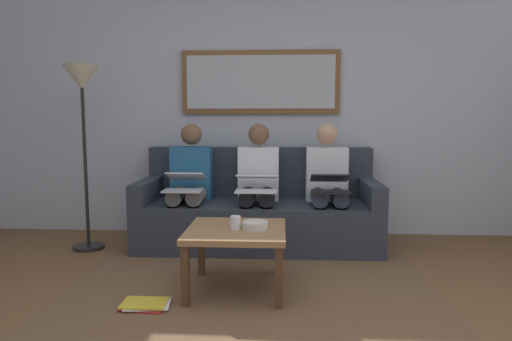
% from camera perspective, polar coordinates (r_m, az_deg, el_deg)
% --- Properties ---
extents(wall_rear, '(6.00, 0.12, 2.60)m').
position_cam_1_polar(wall_rear, '(4.82, 0.60, 7.76)').
color(wall_rear, '#B7BCC6').
rests_on(wall_rear, ground_plane).
extents(area_rug, '(2.60, 1.80, 0.01)m').
position_cam_1_polar(area_rug, '(3.30, -0.86, -14.74)').
color(area_rug, brown).
rests_on(area_rug, ground_plane).
extents(couch, '(2.20, 0.90, 0.90)m').
position_cam_1_polar(couch, '(4.43, 0.30, -5.02)').
color(couch, '#2D333D').
rests_on(couch, ground_plane).
extents(framed_mirror, '(1.58, 0.05, 0.63)m').
position_cam_1_polar(framed_mirror, '(4.74, 0.56, 10.80)').
color(framed_mirror, brown).
extents(coffee_table, '(0.67, 0.67, 0.44)m').
position_cam_1_polar(coffee_table, '(3.24, -2.43, -8.12)').
color(coffee_table, olive).
rests_on(coffee_table, ground_plane).
extents(cup, '(0.07, 0.07, 0.09)m').
position_cam_1_polar(cup, '(3.19, -2.53, -6.39)').
color(cup, silver).
rests_on(cup, coffee_table).
extents(bowl, '(0.18, 0.18, 0.05)m').
position_cam_1_polar(bowl, '(3.20, -0.11, -6.73)').
color(bowl, beige).
rests_on(bowl, coffee_table).
extents(person_left, '(0.38, 0.58, 1.14)m').
position_cam_1_polar(person_left, '(4.32, 8.76, -1.38)').
color(person_left, silver).
rests_on(person_left, couch).
extents(laptop_black, '(0.33, 0.34, 0.15)m').
position_cam_1_polar(laptop_black, '(4.09, 9.09, -1.65)').
color(laptop_black, black).
extents(person_middle, '(0.38, 0.58, 1.14)m').
position_cam_1_polar(person_middle, '(4.31, 0.26, -1.33)').
color(person_middle, silver).
rests_on(person_middle, couch).
extents(laptop_white, '(0.36, 0.34, 0.14)m').
position_cam_1_polar(laptop_white, '(4.06, 0.08, -1.55)').
color(laptop_white, white).
extents(person_right, '(0.38, 0.58, 1.14)m').
position_cam_1_polar(person_right, '(4.39, -8.12, -1.25)').
color(person_right, '#235B84').
rests_on(person_right, couch).
extents(laptop_silver, '(0.34, 0.36, 0.16)m').
position_cam_1_polar(laptop_silver, '(4.16, -8.76, -1.45)').
color(laptop_silver, silver).
extents(magazine_stack, '(0.32, 0.23, 0.03)m').
position_cam_1_polar(magazine_stack, '(3.15, -13.39, -15.69)').
color(magazine_stack, red).
rests_on(magazine_stack, ground_plane).
extents(standing_lamp, '(0.32, 0.32, 1.66)m').
position_cam_1_polar(standing_lamp, '(4.43, -20.54, 8.36)').
color(standing_lamp, black).
rests_on(standing_lamp, ground_plane).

